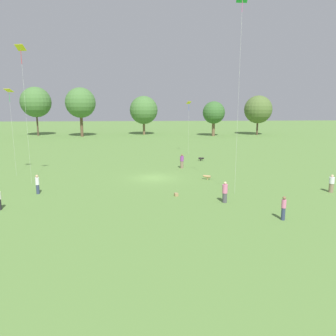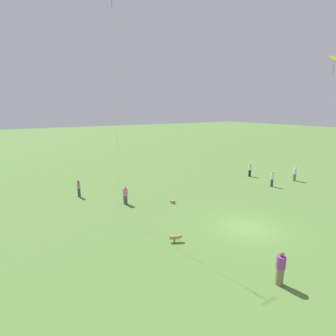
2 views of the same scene
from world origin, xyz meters
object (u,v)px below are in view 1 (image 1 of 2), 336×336
dog_0 (207,176)px  picnic_bag_0 (176,195)px  kite_3 (189,105)px  kite_0 (21,55)px  person_4 (225,192)px  kite_2 (9,94)px  person_3 (331,184)px  person_6 (284,208)px  kite_1 (242,8)px  person_1 (37,184)px  person_5 (182,161)px  dog_1 (201,158)px

dog_0 → picnic_bag_0: bearing=173.1°
kite_3 → dog_0: kite_3 is taller
kite_3 → kite_0: bearing=65.6°
person_4 → kite_2: kite_2 is taller
person_3 → kite_0: 31.59m
person_6 → kite_2: bearing=-0.8°
kite_3 → kite_1: bearing=111.7°
kite_3 → picnic_bag_0: (-4.24, -25.32, -7.63)m
kite_2 → picnic_bag_0: size_ratio=23.73×
person_3 → kite_3: 27.85m
person_4 → kite_0: 23.06m
kite_3 → picnic_bag_0: size_ratio=20.72×
picnic_bag_0 → person_6: bearing=-43.1°
kite_3 → dog_0: bearing=107.9°
person_3 → picnic_bag_0: bearing=106.6°
person_4 → kite_1: size_ratio=0.10×
person_1 → person_4: bearing=11.4°
person_5 → dog_0: bearing=-145.3°
kite_0 → picnic_bag_0: size_ratio=33.35×
kite_3 → dog_1: bearing=116.2°
kite_1 → kite_2: 25.47m
person_6 → kite_0: bearing=3.0°
person_1 → kite_0: (-1.95, 4.09, 11.70)m
kite_0 → dog_0: kite_0 is taller
person_4 → kite_3: size_ratio=0.21×
person_5 → dog_1: person_5 is taller
person_1 → kite_0: 12.55m
kite_2 → kite_0: bearing=-169.5°
person_4 → person_5: person_5 is taller
person_1 → kite_3: (16.72, 23.81, 6.87)m
person_5 → dog_0: person_5 is taller
kite_1 → kite_0: bearing=30.0°
kite_1 → person_1: bearing=41.2°
person_6 → dog_1: size_ratio=2.19×
person_6 → picnic_bag_0: (-6.98, 6.53, -0.74)m
person_6 → kite_3: bearing=-52.5°
person_3 → dog_1: person_3 is taller
person_3 → person_6: bearing=148.0°
kite_0 → kite_3: size_ratio=1.61×
kite_2 → kite_3: kite_2 is taller
person_6 → picnic_bag_0: bearing=-10.5°
person_3 → kite_2: (-31.85, 9.19, 8.23)m
person_1 → person_5: bearing=61.9°
person_1 → dog_1: (17.66, 16.30, -0.54)m
kite_0 → picnic_bag_0: 19.88m
person_5 → picnic_bag_0: 12.77m
dog_0 → dog_1: bearing=18.4°
dog_0 → dog_1: dog_1 is taller
person_5 → kite_2: (-19.29, -3.08, 8.16)m
person_1 → person_6: bearing=1.6°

